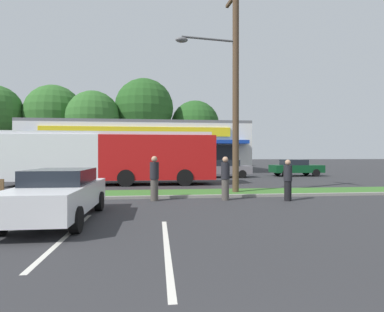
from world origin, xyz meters
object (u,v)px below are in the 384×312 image
city_bus (112,156)px  car_2 (296,167)px  pedestrian_near_bench (288,180)px  pedestrian_by_pole (225,178)px  pedestrian_mid (154,178)px  utility_pole (233,81)px  car_5 (224,168)px  car_4 (59,194)px  car_1 (77,168)px

city_bus → car_2: city_bus is taller
pedestrian_near_bench → pedestrian_by_pole: 2.52m
car_2 → pedestrian_near_bench: bearing=-116.1°
car_2 → pedestrian_mid: (-12.15, -13.19, 0.17)m
utility_pole → car_2: bearing=53.7°
car_2 → pedestrian_mid: bearing=-132.6°
pedestrian_by_pole → pedestrian_mid: 2.90m
car_5 → car_2: bearing=-172.6°
car_4 → pedestrian_near_bench: pedestrian_near_bench is taller
pedestrian_near_bench → pedestrian_mid: size_ratio=0.92×
car_1 → pedestrian_mid: 13.77m
car_2 → pedestrian_by_pole: pedestrian_by_pole is taller
car_2 → car_5: size_ratio=0.98×
car_4 → pedestrian_by_pole: bearing=120.9°
utility_pole → car_4: (-6.31, -5.08, -4.58)m
car_5 → pedestrian_by_pole: 12.75m
utility_pole → pedestrian_near_bench: (1.73, -2.22, -4.50)m
car_1 → car_5: car_1 is taller
car_4 → pedestrian_by_pole: pedestrian_by_pole is taller
car_5 → pedestrian_near_bench: 12.95m
pedestrian_by_pole → car_1: bearing=121.5°
pedestrian_near_bench → pedestrian_by_pole: (-2.48, 0.48, 0.06)m
city_bus → pedestrian_near_bench: bearing=136.7°
utility_pole → car_1: 15.20m
utility_pole → pedestrian_mid: bearing=-156.2°
pedestrian_mid → car_2: bearing=-145.0°
utility_pole → pedestrian_mid: 5.96m
car_5 → pedestrian_by_pole: (-2.65, -12.48, 0.16)m
city_bus → pedestrian_mid: 7.53m
utility_pole → car_2: 15.08m
utility_pole → pedestrian_mid: utility_pole is taller
car_2 → car_5: (-6.60, -0.85, -0.01)m
car_4 → pedestrian_by_pole: (5.57, 3.33, 0.14)m
car_1 → pedestrian_near_bench: pedestrian_near_bench is taller
car_5 → pedestrian_mid: pedestrian_mid is taller
car_5 → pedestrian_near_bench: size_ratio=2.66×
car_2 → car_4: (-14.81, -16.66, 0.01)m
utility_pole → city_bus: 9.03m
city_bus → car_1: city_bus is taller
city_bus → car_2: (14.80, 6.20, -1.02)m
city_bus → car_1: bearing=-57.0°
utility_pole → car_2: size_ratio=2.31×
car_1 → car_4: bearing=102.3°
pedestrian_near_bench → pedestrian_by_pole: pedestrian_by_pole is taller
pedestrian_mid → pedestrian_by_pole: bearing=165.0°
pedestrian_mid → utility_pole: bearing=-168.5°
city_bus → car_1: (-3.46, 5.35, -0.96)m
car_1 → pedestrian_by_pole: 15.39m
car_1 → pedestrian_by_pole: (9.01, -12.48, 0.09)m
utility_pole → pedestrian_by_pole: utility_pole is taller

